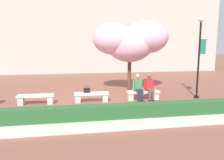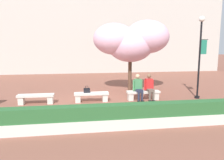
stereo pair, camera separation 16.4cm
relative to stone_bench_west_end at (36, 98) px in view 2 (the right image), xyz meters
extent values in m
plane|color=brown|center=(2.55, 0.00, -0.30)|extent=(100.00, 100.00, 0.00)
cube|color=#B7B2A8|center=(2.55, 12.90, 4.62)|extent=(28.00, 4.00, 9.84)
cube|color=beige|center=(0.00, 0.00, 0.10)|extent=(1.64, 0.45, 0.10)
cube|color=beige|center=(-0.64, 0.01, -0.12)|extent=(0.25, 0.34, 0.35)
cube|color=beige|center=(0.64, -0.01, -0.12)|extent=(0.25, 0.34, 0.35)
cube|color=beige|center=(2.55, 0.00, 0.10)|extent=(1.64, 0.45, 0.10)
cube|color=beige|center=(1.91, 0.01, -0.12)|extent=(0.25, 0.34, 0.35)
cube|color=beige|center=(3.20, -0.01, -0.12)|extent=(0.25, 0.34, 0.35)
cube|color=beige|center=(5.10, 0.00, 0.10)|extent=(1.64, 0.45, 0.10)
cube|color=beige|center=(4.46, 0.01, -0.12)|extent=(0.25, 0.34, 0.35)
cube|color=beige|center=(5.75, -0.01, -0.12)|extent=(0.25, 0.34, 0.35)
cube|color=black|center=(4.78, -0.43, -0.27)|extent=(0.12, 0.23, 0.06)
cylinder|color=#23283D|center=(4.77, -0.37, -0.06)|extent=(0.10, 0.10, 0.42)
cube|color=black|center=(4.96, -0.41, -0.27)|extent=(0.12, 0.23, 0.06)
cylinder|color=#23283D|center=(4.95, -0.35, -0.06)|extent=(0.10, 0.10, 0.42)
cube|color=#23283D|center=(4.84, -0.18, 0.21)|extent=(0.32, 0.43, 0.12)
cube|color=#428451|center=(4.82, 0.04, 0.48)|extent=(0.36, 0.26, 0.54)
sphere|color=tan|center=(4.82, 0.04, 0.89)|extent=(0.21, 0.21, 0.21)
cylinder|color=#428451|center=(4.61, 0.00, 0.44)|extent=(0.09, 0.09, 0.50)
cylinder|color=#428451|center=(5.03, 0.04, 0.44)|extent=(0.09, 0.09, 0.50)
cube|color=black|center=(5.33, -0.43, -0.27)|extent=(0.12, 0.23, 0.06)
cylinder|color=brown|center=(5.33, -0.37, -0.06)|extent=(0.10, 0.10, 0.42)
cube|color=black|center=(5.51, -0.41, -0.27)|extent=(0.12, 0.23, 0.06)
cylinder|color=brown|center=(5.51, -0.35, -0.06)|extent=(0.10, 0.10, 0.42)
cube|color=brown|center=(5.40, -0.18, 0.21)|extent=(0.31, 0.42, 0.12)
cube|color=red|center=(5.39, 0.04, 0.48)|extent=(0.36, 0.24, 0.54)
sphere|color=brown|center=(5.39, 0.04, 0.89)|extent=(0.21, 0.21, 0.21)
cylinder|color=red|center=(5.18, 0.00, 0.44)|extent=(0.09, 0.09, 0.50)
cylinder|color=red|center=(5.60, 0.04, 0.44)|extent=(0.09, 0.09, 0.50)
cube|color=black|center=(2.33, 0.00, 0.26)|extent=(0.30, 0.14, 0.22)
cube|color=black|center=(2.33, 0.00, 0.35)|extent=(0.30, 0.15, 0.04)
torus|color=black|center=(2.33, 0.00, 0.42)|extent=(0.14, 0.02, 0.14)
cylinder|color=#513828|center=(4.90, 2.01, 0.58)|extent=(0.21, 0.21, 1.76)
ellipsoid|color=#EFB7D1|center=(4.90, 2.01, 2.42)|extent=(2.62, 2.62, 1.96)
ellipsoid|color=#EFB7D1|center=(3.97, 2.03, 2.72)|extent=(2.34, 2.32, 1.75)
ellipsoid|color=#EFB7D1|center=(5.82, 1.82, 2.85)|extent=(2.47, 2.23, 1.86)
cylinder|color=black|center=(7.92, -0.11, -0.24)|extent=(0.24, 0.24, 0.12)
cylinder|color=black|center=(7.92, -0.11, 1.60)|extent=(0.09, 0.09, 3.79)
sphere|color=white|center=(7.92, -0.11, 3.64)|extent=(0.28, 0.28, 0.28)
cylinder|color=black|center=(8.12, -0.11, 2.66)|extent=(0.40, 0.02, 0.02)
cube|color=#1E7056|center=(8.12, -0.11, 2.29)|extent=(0.30, 0.02, 0.70)
cube|color=beige|center=(2.55, -3.52, -0.12)|extent=(11.44, 0.50, 0.36)
cube|color=#285B2D|center=(2.55, -3.52, 0.28)|extent=(11.34, 0.44, 0.44)
camera|label=1|loc=(1.81, -10.16, 2.37)|focal=35.00mm
camera|label=2|loc=(1.97, -10.18, 2.37)|focal=35.00mm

